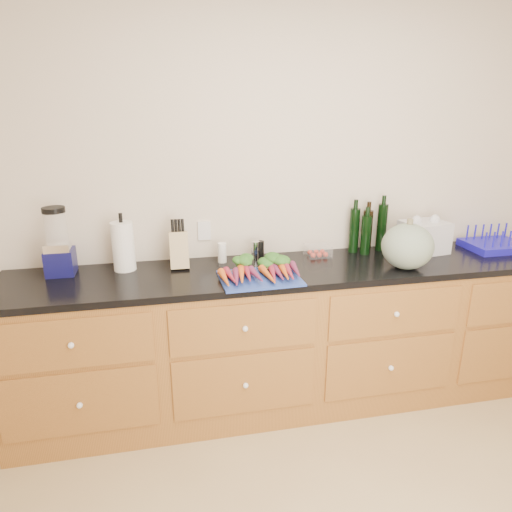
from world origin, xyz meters
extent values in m
cube|color=beige|center=(0.00, 1.62, 1.30)|extent=(4.10, 0.05, 2.60)
cube|color=brown|center=(0.00, 1.30, 0.45)|extent=(3.60, 0.60, 0.90)
cube|color=brown|center=(-1.35, 0.99, 0.72)|extent=(0.82, 0.01, 0.28)
sphere|color=white|center=(-1.35, 0.98, 0.72)|extent=(0.03, 0.03, 0.03)
cube|color=brown|center=(-1.35, 0.99, 0.36)|extent=(0.82, 0.01, 0.38)
sphere|color=white|center=(-1.35, 0.98, 0.36)|extent=(0.03, 0.03, 0.03)
cube|color=brown|center=(-0.45, 0.99, 0.72)|extent=(0.82, 0.01, 0.28)
sphere|color=white|center=(-0.45, 0.98, 0.72)|extent=(0.03, 0.03, 0.03)
cube|color=brown|center=(-0.45, 0.99, 0.36)|extent=(0.82, 0.01, 0.38)
sphere|color=white|center=(-0.45, 0.98, 0.36)|extent=(0.03, 0.03, 0.03)
cube|color=brown|center=(0.45, 0.99, 0.72)|extent=(0.82, 0.01, 0.28)
sphere|color=white|center=(0.45, 0.98, 0.72)|extent=(0.03, 0.03, 0.03)
cube|color=brown|center=(0.45, 0.99, 0.36)|extent=(0.82, 0.01, 0.38)
sphere|color=white|center=(0.45, 0.98, 0.36)|extent=(0.03, 0.03, 0.03)
cube|color=black|center=(0.00, 1.30, 0.92)|extent=(3.64, 0.62, 0.04)
cube|color=#233E9C|center=(-0.33, 1.14, 0.95)|extent=(0.46, 0.35, 0.01)
cone|color=orange|center=(-0.54, 1.12, 0.97)|extent=(0.04, 0.21, 0.04)
cone|color=maroon|center=(-0.50, 1.12, 0.97)|extent=(0.04, 0.21, 0.04)
cone|color=#76244E|center=(-0.47, 1.12, 0.97)|extent=(0.04, 0.21, 0.04)
cone|color=orange|center=(-0.43, 1.12, 0.97)|extent=(0.04, 0.21, 0.04)
cone|color=maroon|center=(-0.40, 1.12, 0.97)|extent=(0.04, 0.21, 0.04)
cone|color=#76244E|center=(-0.37, 1.12, 0.97)|extent=(0.04, 0.21, 0.04)
ellipsoid|color=#24571D|center=(-0.45, 1.28, 0.98)|extent=(0.21, 0.13, 0.06)
cone|color=orange|center=(-0.30, 1.12, 0.97)|extent=(0.04, 0.21, 0.04)
cone|color=maroon|center=(-0.27, 1.12, 0.97)|extent=(0.04, 0.21, 0.04)
cone|color=#76244E|center=(-0.23, 1.12, 0.97)|extent=(0.04, 0.21, 0.04)
cone|color=orange|center=(-0.20, 1.12, 0.97)|extent=(0.04, 0.21, 0.04)
cone|color=maroon|center=(-0.17, 1.12, 0.97)|extent=(0.04, 0.21, 0.04)
cone|color=#76244E|center=(-0.13, 1.12, 0.97)|extent=(0.04, 0.21, 0.04)
ellipsoid|color=#24571D|center=(-0.22, 1.28, 0.98)|extent=(0.21, 0.13, 0.06)
ellipsoid|color=slate|center=(0.57, 1.15, 1.08)|extent=(0.31, 0.31, 0.28)
cube|color=#10104A|center=(-1.45, 1.46, 1.01)|extent=(0.16, 0.16, 0.15)
cube|color=silver|center=(-1.45, 1.43, 1.11)|extent=(0.14, 0.09, 0.05)
cylinder|color=white|center=(-1.45, 1.46, 1.21)|extent=(0.12, 0.12, 0.20)
cylinder|color=black|center=(-1.45, 1.46, 1.32)|extent=(0.13, 0.13, 0.03)
cylinder|color=white|center=(-1.09, 1.46, 1.09)|extent=(0.13, 0.13, 0.29)
cube|color=tan|center=(-0.77, 1.44, 1.05)|extent=(0.11, 0.11, 0.22)
cylinder|color=white|center=(-0.50, 1.48, 1.00)|extent=(0.05, 0.05, 0.12)
cylinder|color=black|center=(-0.26, 1.48, 1.00)|extent=(0.05, 0.05, 0.12)
cylinder|color=silver|center=(-0.29, 1.48, 1.00)|extent=(0.05, 0.05, 0.12)
cube|color=white|center=(0.12, 1.47, 0.98)|extent=(0.16, 0.13, 0.07)
cylinder|color=black|center=(0.39, 1.52, 1.09)|extent=(0.07, 0.07, 0.30)
cylinder|color=black|center=(0.49, 1.53, 1.08)|extent=(0.07, 0.07, 0.28)
cylinder|color=black|center=(0.59, 1.52, 1.10)|extent=(0.07, 0.07, 0.32)
cylinder|color=black|center=(0.45, 1.46, 1.07)|extent=(0.07, 0.07, 0.26)
cube|color=#1A14B4|center=(1.37, 1.38, 0.96)|extent=(0.38, 0.30, 0.05)
camera|label=1|loc=(-0.84, -1.22, 1.88)|focal=32.00mm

